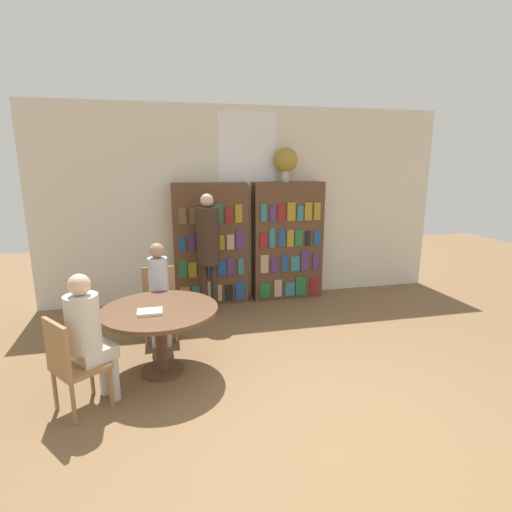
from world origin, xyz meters
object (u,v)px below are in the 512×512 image
(bookshelf_left, at_px, (210,244))
(reading_table, at_px, (160,319))
(chair_left_side, at_px, (160,299))
(chair_near_camera, at_px, (71,362))
(bookshelf_right, at_px, (287,241))
(librarian_standing, at_px, (208,241))
(seated_reader_left, at_px, (159,288))
(flower_vase, at_px, (285,161))
(seated_reader_right, at_px, (88,331))

(bookshelf_left, height_order, reading_table, bookshelf_left)
(chair_left_side, bearing_deg, reading_table, 90.00)
(chair_near_camera, bearing_deg, bookshelf_left, 113.11)
(bookshelf_right, distance_m, librarian_standing, 1.42)
(bookshelf_left, relative_size, seated_reader_left, 1.52)
(bookshelf_right, relative_size, chair_left_side, 2.12)
(chair_left_side, relative_size, librarian_standing, 0.51)
(seated_reader_left, bearing_deg, flower_vase, -147.05)
(chair_left_side, bearing_deg, librarian_standing, -138.77)
(reading_table, bearing_deg, bookshelf_left, 69.69)
(seated_reader_left, bearing_deg, librarian_standing, -131.25)
(bookshelf_left, bearing_deg, librarian_standing, -99.94)
(bookshelf_right, distance_m, chair_near_camera, 3.82)
(chair_left_side, distance_m, seated_reader_right, 1.52)
(seated_reader_right, bearing_deg, bookshelf_right, 97.06)
(seated_reader_left, bearing_deg, seated_reader_right, 62.82)
(reading_table, relative_size, chair_near_camera, 1.35)
(bookshelf_right, xyz_separation_m, chair_left_side, (-2.01, -1.13, -0.44))
(chair_left_side, bearing_deg, chair_near_camera, 63.00)
(bookshelf_left, height_order, flower_vase, flower_vase)
(reading_table, height_order, chair_near_camera, chair_near_camera)
(bookshelf_left, relative_size, flower_vase, 3.59)
(bookshelf_left, xyz_separation_m, chair_left_side, (-0.78, -1.13, -0.44))
(reading_table, bearing_deg, chair_near_camera, -143.00)
(reading_table, xyz_separation_m, librarian_standing, (0.67, 1.56, 0.49))
(bookshelf_left, xyz_separation_m, flower_vase, (1.18, 0.00, 1.25))
(seated_reader_left, bearing_deg, bookshelf_left, -121.56)
(chair_left_side, bearing_deg, bookshelf_right, -151.71)
(flower_vase, xyz_separation_m, chair_left_side, (-1.96, -1.13, -1.69))
(chair_left_side, height_order, seated_reader_right, seated_reader_right)
(bookshelf_right, height_order, reading_table, bookshelf_right)
(bookshelf_left, relative_size, chair_near_camera, 2.12)
(bookshelf_left, distance_m, librarian_standing, 0.53)
(bookshelf_right, distance_m, flower_vase, 1.25)
(chair_near_camera, height_order, seated_reader_left, seated_reader_left)
(flower_vase, bearing_deg, seated_reader_right, -135.33)
(seated_reader_right, bearing_deg, bookshelf_left, 114.49)
(bookshelf_right, xyz_separation_m, seated_reader_left, (-2.01, -1.31, -0.24))
(reading_table, distance_m, librarian_standing, 1.77)
(reading_table, bearing_deg, librarian_standing, 66.60)
(chair_left_side, distance_m, librarian_standing, 1.10)
(chair_left_side, height_order, seated_reader_left, seated_reader_left)
(chair_near_camera, relative_size, seated_reader_left, 0.72)
(bookshelf_left, height_order, chair_left_side, bookshelf_left)
(seated_reader_left, distance_m, librarian_standing, 1.13)
(bookshelf_left, distance_m, bookshelf_right, 1.23)
(seated_reader_left, distance_m, seated_reader_right, 1.34)
(bookshelf_right, bearing_deg, seated_reader_right, -135.94)
(bookshelf_left, height_order, seated_reader_right, bookshelf_left)
(reading_table, height_order, seated_reader_right, seated_reader_right)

